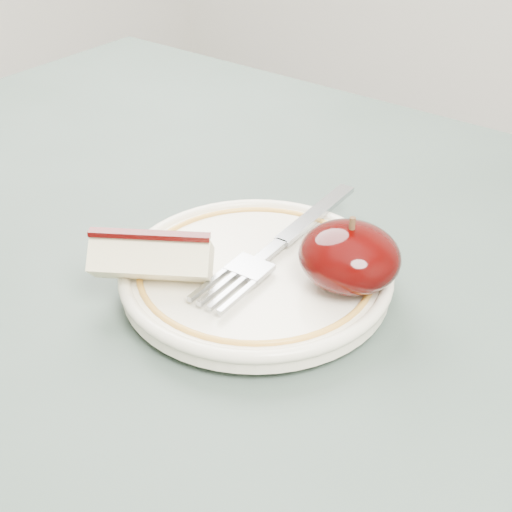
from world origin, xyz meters
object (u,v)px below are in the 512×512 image
Objects in this scene: plate at (256,273)px; apple_half at (349,256)px; table at (130,424)px; fork at (280,243)px.

apple_half is (0.06, 0.02, 0.02)m from plate.
table is 4.80× the size of fork.
plate is 0.03m from fork.
table is at bearing -132.87° from apple_half.
apple_half is at bearing -98.85° from fork.
plate is (0.05, 0.09, 0.10)m from table.
apple_half reaches higher than plate.
plate reaches higher than table.
apple_half reaches higher than table.
table is at bearing -117.29° from plate.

